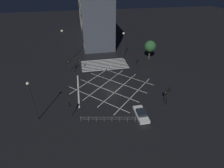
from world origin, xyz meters
TOP-DOWN VIEW (x-y plane):
  - ground_plane at (0.00, 0.00)m, footprint 200.00×200.00m
  - road_markings at (0.41, -8.03)m, footprint 19.33×24.44m
  - office_building at (0.01, -39.36)m, footprint 10.06×38.65m
  - traffic_light_nw_main at (-8.75, 8.58)m, footprint 0.39×0.36m
  - traffic_light_ne_cross at (9.07, 8.46)m, footprint 0.36×0.39m
  - traffic_light_nw_cross at (-9.14, 8.84)m, footprint 0.36×0.39m
  - traffic_light_se_cross at (9.49, -8.39)m, footprint 0.36×1.90m
  - traffic_light_se_main at (7.68, -8.39)m, footprint 1.90×0.36m
  - traffic_light_sw_cross at (-8.50, -8.64)m, footprint 0.36×0.39m
  - street_lamp_east at (-5.88, -13.65)m, footprint 0.60×0.60m
  - street_lamp_west at (14.81, 8.21)m, footprint 0.48×0.48m
  - street_lamp_far at (10.47, -13.69)m, footprint 0.59×0.59m
  - street_tree_near at (-13.84, -12.90)m, footprint 3.34×3.34m
  - waiting_car at (-3.22, 10.88)m, footprint 1.79×4.51m
  - pedestrian_railing at (2.13, 11.15)m, footprint 10.66×2.08m

SIDE VIEW (x-z plane):
  - ground_plane at x=0.00m, z-range 0.00..0.00m
  - road_markings at x=0.41m, z-range 0.00..0.01m
  - waiting_car at x=-3.22m, z-range -0.04..1.23m
  - pedestrian_railing at x=2.13m, z-range 0.15..1.20m
  - traffic_light_ne_cross at x=9.07m, z-range 0.69..3.91m
  - traffic_light_nw_main at x=-8.75m, z-range 0.80..4.51m
  - traffic_light_sw_cross at x=-8.50m, z-range 0.82..4.63m
  - traffic_light_se_main at x=7.68m, z-range 0.93..5.01m
  - traffic_light_nw_cross at x=-9.14m, z-range 0.90..5.13m
  - traffic_light_se_cross at x=9.49m, z-range 0.94..5.10m
  - street_tree_near at x=-13.84m, z-range 1.08..6.63m
  - street_lamp_west at x=14.81m, z-range 1.49..9.24m
  - street_lamp_east at x=-5.88m, z-range 2.15..10.32m
  - street_lamp_far at x=10.47m, z-range 2.32..11.99m
  - office_building at x=0.01m, z-range 0.00..18.79m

